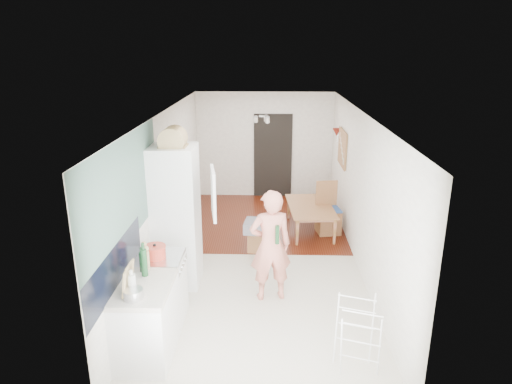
# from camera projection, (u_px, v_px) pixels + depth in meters

# --- Properties ---
(room_shell) EXTENTS (3.20, 7.00, 2.50)m
(room_shell) POSITION_uv_depth(u_px,v_px,m) (262.00, 190.00, 7.44)
(room_shell) COLOR white
(room_shell) RESTS_ON ground
(floor) EXTENTS (3.20, 7.00, 0.01)m
(floor) POSITION_uv_depth(u_px,v_px,m) (262.00, 260.00, 7.82)
(floor) COLOR beige
(floor) RESTS_ON ground
(wood_floor_overlay) EXTENTS (3.20, 3.30, 0.01)m
(wood_floor_overlay) POSITION_uv_depth(u_px,v_px,m) (263.00, 220.00, 9.58)
(wood_floor_overlay) COLOR #521F11
(wood_floor_overlay) RESTS_ON room_shell
(sage_wall_panel) EXTENTS (0.02, 3.00, 1.30)m
(sage_wall_panel) POSITION_uv_depth(u_px,v_px,m) (125.00, 192.00, 5.40)
(sage_wall_panel) COLOR slate
(sage_wall_panel) RESTS_ON room_shell
(tile_splashback) EXTENTS (0.02, 1.90, 0.50)m
(tile_splashback) POSITION_uv_depth(u_px,v_px,m) (116.00, 267.00, 5.09)
(tile_splashback) COLOR black
(tile_splashback) RESTS_ON room_shell
(doorway_recess) EXTENTS (0.90, 0.04, 2.00)m
(doorway_recess) POSITION_uv_depth(u_px,v_px,m) (273.00, 156.00, 10.82)
(doorway_recess) COLOR black
(doorway_recess) RESTS_ON room_shell
(base_cabinet) EXTENTS (0.60, 0.90, 0.86)m
(base_cabinet) POSITION_uv_depth(u_px,v_px,m) (146.00, 323.00, 5.30)
(base_cabinet) COLOR white
(base_cabinet) RESTS_ON room_shell
(worktop) EXTENTS (0.62, 0.92, 0.06)m
(worktop) POSITION_uv_depth(u_px,v_px,m) (143.00, 288.00, 5.16)
(worktop) COLOR beige
(worktop) RESTS_ON room_shell
(range_cooker) EXTENTS (0.60, 0.60, 0.88)m
(range_cooker) POSITION_uv_depth(u_px,v_px,m) (161.00, 289.00, 6.01)
(range_cooker) COLOR white
(range_cooker) RESTS_ON room_shell
(cooker_top) EXTENTS (0.60, 0.60, 0.04)m
(cooker_top) POSITION_uv_depth(u_px,v_px,m) (159.00, 258.00, 5.87)
(cooker_top) COLOR silver
(cooker_top) RESTS_ON room_shell
(fridge_housing) EXTENTS (0.66, 0.66, 2.15)m
(fridge_housing) POSITION_uv_depth(u_px,v_px,m) (176.00, 217.00, 6.79)
(fridge_housing) COLOR white
(fridge_housing) RESTS_ON room_shell
(fridge_door) EXTENTS (0.14, 0.56, 0.70)m
(fridge_door) POSITION_uv_depth(u_px,v_px,m) (213.00, 193.00, 6.34)
(fridge_door) COLOR white
(fridge_door) RESTS_ON room_shell
(fridge_interior) EXTENTS (0.02, 0.52, 0.66)m
(fridge_interior) POSITION_uv_depth(u_px,v_px,m) (195.00, 187.00, 6.63)
(fridge_interior) COLOR white
(fridge_interior) RESTS_ON room_shell
(pinboard) EXTENTS (0.03, 0.90, 0.70)m
(pinboard) POSITION_uv_depth(u_px,v_px,m) (343.00, 148.00, 9.11)
(pinboard) COLOR tan
(pinboard) RESTS_ON room_shell
(pinboard_frame) EXTENTS (0.00, 0.94, 0.74)m
(pinboard_frame) POSITION_uv_depth(u_px,v_px,m) (342.00, 148.00, 9.11)
(pinboard_frame) COLOR #9B6146
(pinboard_frame) RESTS_ON room_shell
(wall_sconce) EXTENTS (0.18, 0.18, 0.16)m
(wall_sconce) POSITION_uv_depth(u_px,v_px,m) (337.00, 132.00, 9.67)
(wall_sconce) COLOR maroon
(wall_sconce) RESTS_ON room_shell
(person) EXTENTS (0.79, 0.59, 1.94)m
(person) POSITION_uv_depth(u_px,v_px,m) (271.00, 236.00, 6.37)
(person) COLOR #DB7F6B
(person) RESTS_ON floor
(dining_table) EXTENTS (0.81, 1.33, 0.45)m
(dining_table) POSITION_uv_depth(u_px,v_px,m) (311.00, 220.00, 8.97)
(dining_table) COLOR #9B6146
(dining_table) RESTS_ON floor
(dining_chair) EXTENTS (0.49, 0.49, 1.01)m
(dining_chair) POSITION_uv_depth(u_px,v_px,m) (329.00, 209.00, 8.79)
(dining_chair) COLOR #9B6146
(dining_chair) RESTS_ON floor
(stool) EXTENTS (0.34, 0.34, 0.40)m
(stool) POSITION_uv_depth(u_px,v_px,m) (257.00, 241.00, 8.10)
(stool) COLOR #9B6146
(stool) RESTS_ON floor
(grey_drape) EXTENTS (0.48, 0.48, 0.19)m
(grey_drape) POSITION_uv_depth(u_px,v_px,m) (257.00, 226.00, 7.97)
(grey_drape) COLOR gray
(grey_drape) RESTS_ON stool
(drying_rack) EXTENTS (0.53, 0.50, 0.84)m
(drying_rack) POSITION_uv_depth(u_px,v_px,m) (357.00, 337.00, 5.06)
(drying_rack) COLOR white
(drying_rack) RESTS_ON floor
(bread_bin) EXTENTS (0.41, 0.39, 0.20)m
(bread_bin) POSITION_uv_depth(u_px,v_px,m) (173.00, 139.00, 6.39)
(bread_bin) COLOR tan
(bread_bin) RESTS_ON fridge_housing
(red_casserole) EXTENTS (0.33, 0.33, 0.16)m
(red_casserole) POSITION_uv_depth(u_px,v_px,m) (155.00, 252.00, 5.81)
(red_casserole) COLOR red
(red_casserole) RESTS_ON cooker_top
(steel_pan) EXTENTS (0.25, 0.25, 0.11)m
(steel_pan) POSITION_uv_depth(u_px,v_px,m) (133.00, 294.00, 4.88)
(steel_pan) COLOR silver
(steel_pan) RESTS_ON worktop
(held_bottle) EXTENTS (0.06, 0.06, 0.27)m
(held_bottle) POSITION_uv_depth(u_px,v_px,m) (277.00, 235.00, 6.22)
(held_bottle) COLOR #1A4422
(held_bottle) RESTS_ON person
(bottle_a) EXTENTS (0.08, 0.08, 0.33)m
(bottle_a) POSITION_uv_depth(u_px,v_px,m) (144.00, 263.00, 5.33)
(bottle_a) COLOR #1A4422
(bottle_a) RESTS_ON worktop
(bottle_b) EXTENTS (0.07, 0.07, 0.25)m
(bottle_b) POSITION_uv_depth(u_px,v_px,m) (142.00, 262.00, 5.44)
(bottle_b) COLOR #1A4422
(bottle_b) RESTS_ON worktop
(bottle_c) EXTENTS (0.12, 0.12, 0.22)m
(bottle_c) POSITION_uv_depth(u_px,v_px,m) (132.00, 284.00, 4.97)
(bottle_c) COLOR beige
(bottle_c) RESTS_ON worktop
(pepper_mill_front) EXTENTS (0.07, 0.07, 0.24)m
(pepper_mill_front) POSITION_uv_depth(u_px,v_px,m) (145.00, 255.00, 5.62)
(pepper_mill_front) COLOR tan
(pepper_mill_front) RESTS_ON worktop
(pepper_mill_back) EXTENTS (0.07, 0.07, 0.24)m
(pepper_mill_back) POSITION_uv_depth(u_px,v_px,m) (147.00, 260.00, 5.50)
(pepper_mill_back) COLOR tan
(pepper_mill_back) RESTS_ON worktop
(chopping_boards) EXTENTS (0.11, 0.25, 0.34)m
(chopping_boards) POSITION_uv_depth(u_px,v_px,m) (128.00, 279.00, 4.96)
(chopping_boards) COLOR tan
(chopping_boards) RESTS_ON worktop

